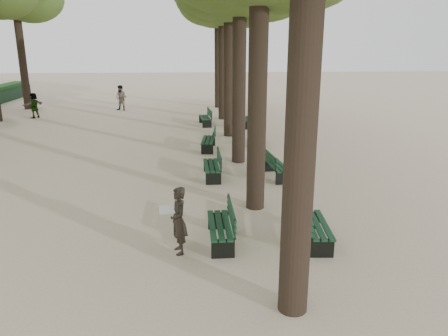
{
  "coord_description": "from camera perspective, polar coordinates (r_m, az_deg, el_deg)",
  "views": [
    {
      "loc": [
        -0.17,
        -8.72,
        4.62
      ],
      "look_at": [
        0.6,
        3.0,
        1.2
      ],
      "focal_mm": 35.0,
      "sensor_mm": 36.0,
      "label": 1
    }
  ],
  "objects": [
    {
      "name": "pedestrian_b",
      "position": [
        33.22,
        1.42,
        9.83
      ],
      "size": [
        1.22,
        0.54,
        1.83
      ],
      "primitive_type": "imported",
      "rotation": [
        0.0,
        0.0,
        2.99
      ],
      "color": "#262628",
      "rests_on": "ground"
    },
    {
      "name": "bench_right_2",
      "position": [
        20.33,
        4.27,
        3.84
      ],
      "size": [
        0.72,
        1.84,
        0.92
      ],
      "color": "black",
      "rests_on": "ground"
    },
    {
      "name": "bench_left_2",
      "position": [
        19.26,
        -2.06,
        3.18
      ],
      "size": [
        0.74,
        1.85,
        0.92
      ],
      "color": "black",
      "rests_on": "ground"
    },
    {
      "name": "ground",
      "position": [
        9.87,
        -2.39,
        -11.69
      ],
      "size": [
        120.0,
        120.0,
        0.0
      ],
      "primitive_type": "plane",
      "color": "beige",
      "rests_on": "ground"
    },
    {
      "name": "bench_left_1",
      "position": [
        15.28,
        -1.59,
        -0.3
      ],
      "size": [
        0.61,
        1.81,
        0.92
      ],
      "color": "black",
      "rests_on": "ground"
    },
    {
      "name": "bench_right_1",
      "position": [
        15.4,
        6.89,
        -0.29
      ],
      "size": [
        0.76,
        1.85,
        0.92
      ],
      "color": "black",
      "rests_on": "ground"
    },
    {
      "name": "bench_right_0",
      "position": [
        10.7,
        11.89,
        -8.1
      ],
      "size": [
        0.7,
        1.84,
        0.92
      ],
      "color": "black",
      "rests_on": "ground"
    },
    {
      "name": "pedestrian_a",
      "position": [
        31.25,
        -13.28,
        8.9
      ],
      "size": [
        0.91,
        0.63,
        1.72
      ],
      "primitive_type": "imported",
      "rotation": [
        0.0,
        0.0,
        5.91
      ],
      "color": "#262628",
      "rests_on": "ground"
    },
    {
      "name": "man_with_map",
      "position": [
        9.83,
        -5.95,
        -6.85
      ],
      "size": [
        0.67,
        0.68,
        1.56
      ],
      "color": "black",
      "rests_on": "ground"
    },
    {
      "name": "bench_left_0",
      "position": [
        10.45,
        -0.48,
        -8.36
      ],
      "size": [
        0.6,
        1.81,
        0.92
      ],
      "color": "black",
      "rests_on": "ground"
    },
    {
      "name": "bench_right_3",
      "position": [
        24.59,
        2.87,
        6.03
      ],
      "size": [
        0.61,
        1.81,
        0.92
      ],
      "color": "black",
      "rests_on": "ground"
    },
    {
      "name": "pedestrian_e",
      "position": [
        29.84,
        -23.55,
        7.51
      ],
      "size": [
        1.07,
        1.37,
        1.56
      ],
      "primitive_type": "imported",
      "rotation": [
        0.0,
        0.0,
        4.12
      ],
      "color": "#262628",
      "rests_on": "ground"
    },
    {
      "name": "bench_left_3",
      "position": [
        25.04,
        -2.48,
        6.22
      ],
      "size": [
        0.76,
        1.85,
        0.92
      ],
      "color": "black",
      "rests_on": "ground"
    }
  ]
}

